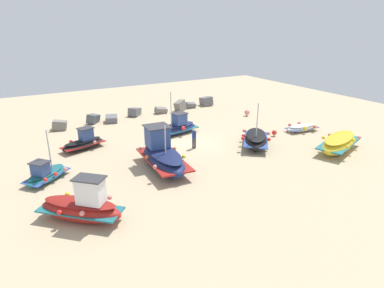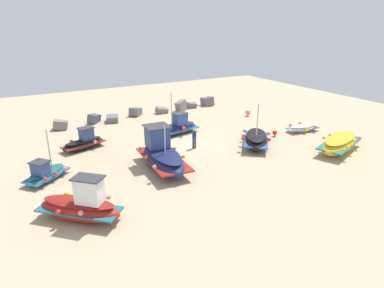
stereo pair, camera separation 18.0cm
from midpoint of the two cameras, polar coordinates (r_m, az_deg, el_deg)
The scene contains 13 objects.
ground_plane at distance 27.37m, azimuth 0.18°, elevation 0.22°, with size 54.09×54.09×0.00m, color tan.
fishing_boat_0 at distance 17.62m, azimuth -18.18°, elevation -10.07°, with size 4.11×4.02×2.41m.
fishing_boat_1 at distance 27.79m, azimuth 24.09°, elevation 0.11°, with size 5.38×3.41×1.20m.
fishing_boat_2 at distance 27.21m, azimuth -17.80°, elevation 0.27°, with size 3.64×2.20×1.69m.
fishing_boat_3 at distance 31.80m, azimuth 18.55°, elevation 2.61°, with size 3.22×1.87×0.69m.
fishing_boat_4 at distance 22.46m, azimuth -4.87°, elevation -2.03°, with size 2.70×5.60×3.17m.
fishing_boat_5 at distance 26.86m, azimuth 11.07°, elevation 0.76°, with size 4.03×4.30×3.69m.
fishing_boat_6 at distance 29.43m, azimuth -2.25°, elevation 2.88°, with size 4.24×2.29×3.88m.
fishing_boat_7 at distance 22.70m, azimuth -23.50°, elevation -4.65°, with size 3.15×2.92×3.19m.
person_walking at distance 25.90m, azimuth 0.58°, elevation 1.20°, with size 0.32×0.32×1.60m.
breakwater_rocks at distance 35.78m, azimuth -7.75°, elevation 5.53°, with size 18.19×2.83×1.36m.
mooring_buoy_0 at distance 29.69m, azimuth 14.14°, elevation 1.87°, with size 0.43×0.43×0.55m.
mooring_buoy_1 at distance 35.68m, azimuth 9.68°, elevation 5.34°, with size 0.56×0.56×0.66m.
Camera 2 is at (-12.64, -22.41, 9.32)m, focal length 31.21 mm.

